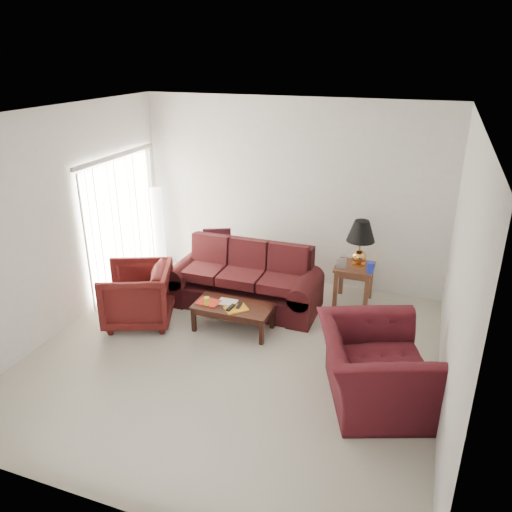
% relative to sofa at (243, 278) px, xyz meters
% --- Properties ---
extents(floor, '(5.00, 5.00, 0.00)m').
position_rel_sofa_xyz_m(floor, '(0.37, -1.31, -0.47)').
color(floor, '#BCB5A0').
rests_on(floor, ground).
extents(blinds, '(0.10, 2.00, 2.16)m').
position_rel_sofa_xyz_m(blinds, '(-2.05, -0.01, 0.61)').
color(blinds, silver).
rests_on(blinds, ground).
extents(sofa, '(2.29, 1.01, 0.93)m').
position_rel_sofa_xyz_m(sofa, '(0.00, 0.00, 0.00)').
color(sofa, black).
rests_on(sofa, ground).
extents(throw_pillow, '(0.50, 0.39, 0.47)m').
position_rel_sofa_xyz_m(throw_pillow, '(-0.68, 0.56, 0.27)').
color(throw_pillow, black).
rests_on(throw_pillow, sofa).
extents(end_table, '(0.58, 0.58, 0.62)m').
position_rel_sofa_xyz_m(end_table, '(1.55, 0.67, -0.16)').
color(end_table, brown).
rests_on(end_table, ground).
extents(table_lamp, '(0.45, 0.45, 0.71)m').
position_rel_sofa_xyz_m(table_lamp, '(1.60, 0.72, 0.50)').
color(table_lamp, '#E29846').
rests_on(table_lamp, end_table).
extents(clock, '(0.15, 0.07, 0.15)m').
position_rel_sofa_xyz_m(clock, '(1.37, 0.52, 0.22)').
color(clock, silver).
rests_on(clock, end_table).
extents(blue_canister, '(0.11, 0.11, 0.16)m').
position_rel_sofa_xyz_m(blue_canister, '(1.80, 0.49, 0.23)').
color(blue_canister, '#1D2EBC').
rests_on(blue_canister, end_table).
extents(picture_frame, '(0.14, 0.17, 0.05)m').
position_rel_sofa_xyz_m(picture_frame, '(1.40, 0.83, 0.23)').
color(picture_frame, '#B3B4B7').
rests_on(picture_frame, end_table).
extents(floor_lamp, '(0.25, 0.25, 1.47)m').
position_rel_sofa_xyz_m(floor_lamp, '(-1.96, 0.89, 0.27)').
color(floor_lamp, white).
rests_on(floor_lamp, ground).
extents(armchair_left, '(1.21, 1.20, 0.85)m').
position_rel_sofa_xyz_m(armchair_left, '(-1.24, -0.98, -0.04)').
color(armchair_left, '#43100F').
rests_on(armchair_left, ground).
extents(armchair_right, '(1.53, 1.63, 0.85)m').
position_rel_sofa_xyz_m(armchair_right, '(2.16, -1.60, -0.04)').
color(armchair_right, '#3C0D14').
rests_on(armchair_right, ground).
extents(coffee_table, '(1.15, 0.68, 0.38)m').
position_rel_sofa_xyz_m(coffee_table, '(0.12, -0.72, -0.28)').
color(coffee_table, black).
rests_on(coffee_table, ground).
extents(magazine_red, '(0.32, 0.25, 0.02)m').
position_rel_sofa_xyz_m(magazine_red, '(-0.22, -0.77, -0.08)').
color(magazine_red, '#B42112').
rests_on(magazine_red, coffee_table).
extents(magazine_white, '(0.27, 0.20, 0.02)m').
position_rel_sofa_xyz_m(magazine_white, '(0.02, -0.67, -0.08)').
color(magazine_white, silver).
rests_on(magazine_white, coffee_table).
extents(magazine_orange, '(0.37, 0.37, 0.02)m').
position_rel_sofa_xyz_m(magazine_orange, '(0.21, -0.81, -0.08)').
color(magazine_orange, orange).
rests_on(magazine_orange, coffee_table).
extents(remote_a, '(0.07, 0.19, 0.02)m').
position_rel_sofa_xyz_m(remote_a, '(0.14, -0.84, -0.06)').
color(remote_a, black).
rests_on(remote_a, coffee_table).
extents(remote_b, '(0.05, 0.16, 0.02)m').
position_rel_sofa_xyz_m(remote_b, '(0.23, -0.75, -0.06)').
color(remote_b, black).
rests_on(remote_b, coffee_table).
extents(yellow_glass, '(0.08, 0.08, 0.13)m').
position_rel_sofa_xyz_m(yellow_glass, '(-0.21, -0.85, -0.02)').
color(yellow_glass, yellow).
rests_on(yellow_glass, coffee_table).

